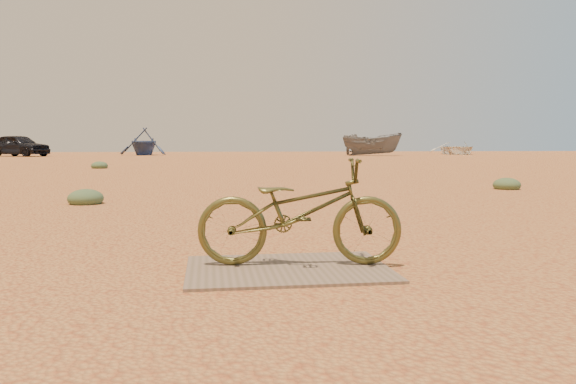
{
  "coord_description": "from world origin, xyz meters",
  "views": [
    {
      "loc": [
        -0.88,
        -4.17,
        0.95
      ],
      "look_at": [
        -0.3,
        -0.06,
        0.59
      ],
      "focal_mm": 35.0,
      "sensor_mm": 36.0,
      "label": 1
    }
  ],
  "objects": [
    {
      "name": "ground",
      "position": [
        0.0,
        0.0,
        0.0
      ],
      "size": [
        120.0,
        120.0,
        0.0
      ],
      "primitive_type": "plane",
      "color": "#C0864A",
      "rests_on": "ground"
    },
    {
      "name": "plywood_board",
      "position": [
        -0.3,
        -0.06,
        0.01
      ],
      "size": [
        1.51,
        1.07,
        0.02
      ],
      "primitive_type": "cube",
      "color": "#745D4F",
      "rests_on": "ground"
    },
    {
      "name": "bicycle",
      "position": [
        -0.19,
        0.03,
        0.43
      ],
      "size": [
        1.61,
        0.72,
        0.82
      ],
      "primitive_type": "imported",
      "rotation": [
        0.0,
        0.0,
        1.46
      ],
      "color": "#4F4C23",
      "rests_on": "plywood_board"
    },
    {
      "name": "car",
      "position": [
        -14.66,
        39.47,
        0.81
      ],
      "size": [
        5.05,
        4.01,
        1.61
      ],
      "primitive_type": "imported",
      "rotation": [
        0.0,
        0.0,
        1.05
      ],
      "color": "black",
      "rests_on": "ground"
    },
    {
      "name": "boat_far_left",
      "position": [
        -6.04,
        42.48,
        1.12
      ],
      "size": [
        4.44,
        4.9,
        2.25
      ],
      "primitive_type": "imported",
      "rotation": [
        0.0,
        0.0,
        -0.19
      ],
      "color": "#344878",
      "rests_on": "ground"
    },
    {
      "name": "boat_mid_right",
      "position": [
        11.68,
        38.03,
        0.88
      ],
      "size": [
        4.83,
        2.74,
        1.76
      ],
      "primitive_type": "imported",
      "rotation": [
        0.0,
        0.0,
        1.33
      ],
      "color": "slate",
      "rests_on": "ground"
    },
    {
      "name": "boat_far_right",
      "position": [
        20.35,
        41.8,
        0.55
      ],
      "size": [
        4.39,
        5.7,
        1.09
      ],
      "primitive_type": "imported",
      "rotation": [
        0.0,
        0.0,
        -0.12
      ],
      "color": "silver",
      "rests_on": "ground"
    },
    {
      "name": "kale_a",
      "position": [
        -2.81,
        4.99,
        0.0
      ],
      "size": [
        0.55,
        0.55,
        0.3
      ],
      "primitive_type": "ellipsoid",
      "color": "#506845",
      "rests_on": "ground"
    },
    {
      "name": "kale_b",
      "position": [
        5.27,
        6.72,
        0.0
      ],
      "size": [
        0.56,
        0.56,
        0.31
      ],
      "primitive_type": "ellipsoid",
      "color": "#506845",
      "rests_on": "ground"
    },
    {
      "name": "kale_c",
      "position": [
        -4.99,
        17.95,
        0.0
      ],
      "size": [
        0.62,
        0.62,
        0.34
      ],
      "primitive_type": "ellipsoid",
      "color": "#506845",
      "rests_on": "ground"
    }
  ]
}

